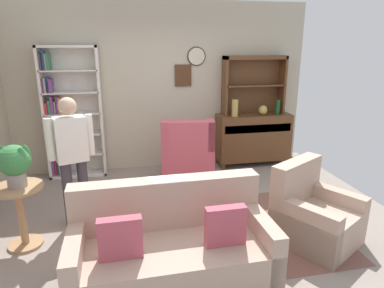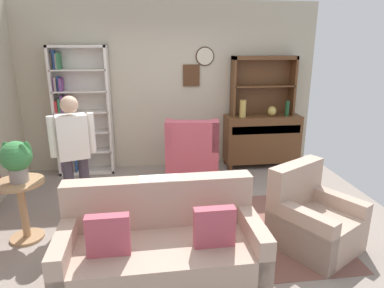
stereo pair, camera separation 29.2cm
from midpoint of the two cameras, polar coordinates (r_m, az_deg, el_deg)
The scene contains 15 objects.
ground_plane at distance 4.31m, azimuth 0.99°, elevation -13.17°, with size 5.40×4.60×0.02m, color gray.
wall_back at distance 5.90m, azimuth -1.96°, elevation 9.54°, with size 5.00×0.09×2.80m.
area_rug at distance 4.08m, azimuth 4.50°, elevation -14.85°, with size 2.96×1.84×0.01m, color brown.
bookshelf at distance 5.84m, azimuth -17.22°, elevation 4.68°, with size 0.90×0.30×2.10m.
sideboard at distance 6.17m, azimuth 12.95°, elevation 0.95°, with size 1.30×0.45×0.92m.
sideboard_hutch at distance 6.08m, azimuth 13.24°, elevation 10.80°, with size 1.10×0.26×1.00m.
vase_tall at distance 5.84m, azimuth 9.96°, elevation 5.86°, with size 0.11×0.11×0.29m, color tan.
vase_round at distance 6.04m, azimuth 14.63°, elevation 5.35°, with size 0.15×0.15×0.17m, color tan.
bottle_wine at distance 6.11m, azimuth 17.01°, elevation 5.74°, with size 0.07×0.07×0.26m, color #194223.
couch_floral at distance 3.27m, azimuth -2.40°, elevation -17.18°, with size 1.81×0.88×0.90m.
armchair_floral at distance 4.01m, azimuth 21.58°, elevation -11.97°, with size 1.04×1.05×0.88m.
wingback_chair at distance 5.27m, azimuth 1.61°, elevation -2.75°, with size 0.89×0.90×1.05m.
plant_stand at distance 4.17m, azimuth -24.79°, elevation -9.14°, with size 0.52×0.52×0.70m.
potted_plant_large at distance 3.97m, azimuth -25.52°, elevation -2.21°, with size 0.33×0.33×0.45m.
person_reading at distance 4.19m, azimuth -17.34°, elevation -1.15°, with size 0.52×0.30×1.56m.
Camera 2 is at (-0.41, -3.72, 2.13)m, focal length 31.79 mm.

